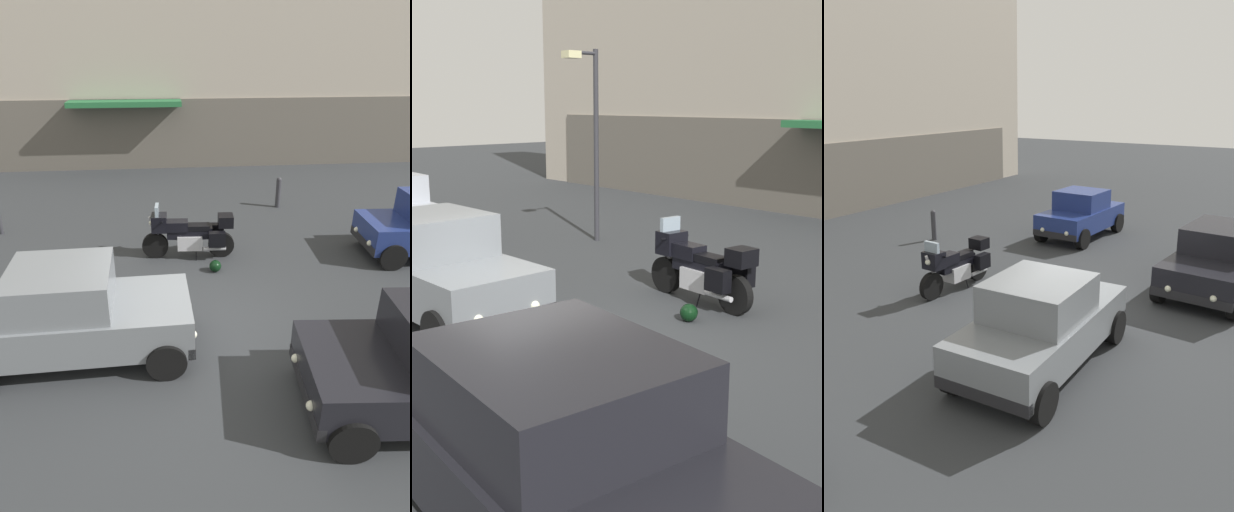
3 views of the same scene
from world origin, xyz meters
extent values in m
plane|color=#2D3033|center=(0.00, 0.00, 0.00)|extent=(80.00, 80.00, 0.00)
cylinder|color=black|center=(-0.70, 3.30, 0.32)|extent=(0.65, 0.18, 0.64)
cylinder|color=black|center=(0.92, 3.20, 0.32)|extent=(0.65, 0.18, 0.64)
cylinder|color=#B7B7BC|center=(-0.68, 3.30, 0.75)|extent=(0.33, 0.09, 0.68)
cube|color=#B7B7BC|center=(0.15, 3.25, 0.42)|extent=(0.62, 0.43, 0.36)
cube|color=black|center=(0.15, 3.25, 0.66)|extent=(1.11, 0.34, 0.28)
cube|color=black|center=(-0.15, 3.27, 0.84)|extent=(0.54, 0.37, 0.24)
cube|color=black|center=(0.35, 3.24, 0.80)|extent=(0.58, 0.33, 0.12)
cube|color=black|center=(-0.58, 3.29, 0.92)|extent=(0.39, 0.46, 0.40)
cube|color=#8C9EAD|center=(-0.62, 3.29, 1.22)|extent=(0.10, 0.40, 0.28)
sphere|color=#EAEACC|center=(-0.76, 3.30, 0.92)|extent=(0.14, 0.14, 0.14)
cylinder|color=black|center=(-0.50, 3.29, 1.02)|extent=(0.08, 0.62, 0.04)
cylinder|color=#B7B7BC|center=(0.74, 3.01, 0.30)|extent=(0.55, 0.12, 0.09)
cube|color=black|center=(0.78, 2.93, 0.58)|extent=(0.41, 0.22, 0.36)
cube|color=black|center=(0.82, 3.49, 0.58)|extent=(0.41, 0.22, 0.36)
cube|color=black|center=(1.02, 3.20, 0.95)|extent=(0.38, 0.42, 0.28)
cylinder|color=black|center=(0.29, 3.06, 0.15)|extent=(0.03, 0.13, 0.29)
sphere|color=black|center=(0.68, 2.40, 0.14)|extent=(0.28, 0.28, 0.28)
cube|color=black|center=(-6.05, 1.25, 0.42)|extent=(0.18, 1.64, 0.20)
cylinder|color=black|center=(-6.42, 2.04, 0.32)|extent=(0.65, 0.24, 0.64)
sphere|color=silver|center=(-5.98, 1.69, 0.54)|extent=(0.14, 0.14, 0.14)
cube|color=black|center=(3.62, -2.22, 0.64)|extent=(4.62, 2.11, 0.64)
cube|color=black|center=(3.57, -2.21, 1.26)|extent=(2.02, 1.76, 0.60)
cube|color=#8C9EAD|center=(2.67, -2.14, 1.26)|extent=(0.18, 1.50, 0.51)
cube|color=#8C9EAD|center=(4.47, -2.28, 1.26)|extent=(0.18, 1.50, 0.48)
cube|color=black|center=(1.43, -2.04, 0.42)|extent=(0.26, 1.76, 0.20)
cylinder|color=black|center=(1.89, -1.24, 0.32)|extent=(0.66, 0.27, 0.64)
sphere|color=silver|center=(1.42, -1.56, 0.54)|extent=(0.14, 0.14, 0.14)
cube|color=slate|center=(-1.99, -0.40, 0.66)|extent=(3.84, 1.75, 0.68)
cube|color=slate|center=(-2.14, -0.41, 1.32)|extent=(1.64, 1.55, 0.64)
cube|color=#8C9EAD|center=(-1.39, -0.39, 1.32)|extent=(0.10, 1.40, 0.54)
cube|color=black|center=(-0.14, -0.35, 0.42)|extent=(0.17, 1.64, 0.20)
cylinder|color=black|center=(-0.56, 0.42, 0.32)|extent=(0.65, 0.24, 0.64)
cylinder|color=black|center=(-0.52, -1.14, 0.32)|extent=(0.65, 0.24, 0.64)
cylinder|color=black|center=(-3.46, 0.34, 0.32)|extent=(0.65, 0.24, 0.64)
sphere|color=silver|center=(-0.11, 0.10, 0.54)|extent=(0.14, 0.14, 0.14)
sphere|color=silver|center=(-0.08, -0.80, 0.54)|extent=(0.14, 0.14, 0.14)
cylinder|color=#2D2D33|center=(-4.99, 5.26, 2.24)|extent=(0.12, 0.12, 4.48)
cylinder|color=#2D2D33|center=(-4.99, 4.91, 4.38)|extent=(0.08, 0.70, 0.08)
cube|color=beige|center=(-4.99, 4.56, 4.33)|extent=(0.28, 0.36, 0.16)
camera|label=1|loc=(-0.48, -6.74, 4.80)|focal=31.20mm
camera|label=2|loc=(7.25, -4.85, 3.28)|focal=46.58mm
camera|label=3|loc=(-8.98, -4.39, 4.53)|focal=36.07mm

